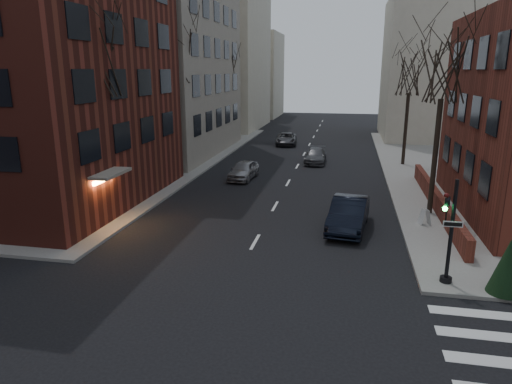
% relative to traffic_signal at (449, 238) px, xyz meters
% --- Properties ---
extents(sidewalk_far_left, '(44.00, 44.00, 0.15)m').
position_rel_traffic_signal_xyz_m(sidewalk_far_left, '(-36.94, 21.01, -1.83)').
color(sidewalk_far_left, gray).
rests_on(sidewalk_far_left, ground).
extents(building_left_brick, '(15.00, 15.00, 18.00)m').
position_rel_traffic_signal_xyz_m(building_left_brick, '(-23.44, 7.51, 7.09)').
color(building_left_brick, maroon).
rests_on(building_left_brick, ground).
extents(building_left_tan, '(18.00, 18.00, 28.00)m').
position_rel_traffic_signal_xyz_m(building_left_tan, '(-24.94, 25.01, 12.09)').
color(building_left_tan, gray).
rests_on(building_left_tan, ground).
extents(low_wall_right, '(0.35, 16.00, 1.00)m').
position_rel_traffic_signal_xyz_m(low_wall_right, '(1.36, 10.01, -1.26)').
color(low_wall_right, maroon).
rests_on(low_wall_right, sidewalk_far_right).
extents(building_distant_la, '(14.00, 16.00, 18.00)m').
position_rel_traffic_signal_xyz_m(building_distant_la, '(-22.94, 46.01, 7.09)').
color(building_distant_la, beige).
rests_on(building_distant_la, ground).
extents(building_distant_ra, '(14.00, 14.00, 16.00)m').
position_rel_traffic_signal_xyz_m(building_distant_ra, '(7.06, 41.01, 6.09)').
color(building_distant_ra, beige).
rests_on(building_distant_ra, ground).
extents(building_distant_lb, '(10.00, 12.00, 14.00)m').
position_rel_traffic_signal_xyz_m(building_distant_lb, '(-20.94, 63.01, 5.09)').
color(building_distant_lb, beige).
rests_on(building_distant_lb, ground).
extents(traffic_signal, '(0.76, 0.44, 4.00)m').
position_rel_traffic_signal_xyz_m(traffic_signal, '(0.00, 0.00, 0.00)').
color(traffic_signal, black).
rests_on(traffic_signal, sidewalk_far_right).
extents(tree_left_a, '(4.18, 4.18, 10.26)m').
position_rel_traffic_signal_xyz_m(tree_left_a, '(-16.74, 5.01, 6.56)').
color(tree_left_a, '#2D231C').
rests_on(tree_left_a, sidewalk_far_left).
extents(tree_left_b, '(4.40, 4.40, 10.80)m').
position_rel_traffic_signal_xyz_m(tree_left_b, '(-16.74, 17.01, 7.00)').
color(tree_left_b, '#2D231C').
rests_on(tree_left_b, sidewalk_far_left).
extents(tree_left_c, '(3.96, 3.96, 9.72)m').
position_rel_traffic_signal_xyz_m(tree_left_c, '(-16.74, 31.01, 6.12)').
color(tree_left_c, '#2D231C').
rests_on(tree_left_c, sidewalk_far_left).
extents(tree_right_a, '(3.96, 3.96, 9.72)m').
position_rel_traffic_signal_xyz_m(tree_right_a, '(0.86, 9.01, 6.12)').
color(tree_right_a, '#2D231C').
rests_on(tree_right_a, sidewalk_far_right).
extents(tree_right_b, '(3.74, 3.74, 9.18)m').
position_rel_traffic_signal_xyz_m(tree_right_b, '(0.86, 23.01, 5.68)').
color(tree_right_b, '#2D231C').
rests_on(tree_right_b, sidewalk_far_right).
extents(streetlamp_near, '(0.36, 0.36, 6.28)m').
position_rel_traffic_signal_xyz_m(streetlamp_near, '(-16.14, 13.01, 2.33)').
color(streetlamp_near, black).
rests_on(streetlamp_near, sidewalk_far_left).
extents(streetlamp_far, '(0.36, 0.36, 6.28)m').
position_rel_traffic_signal_xyz_m(streetlamp_far, '(-16.14, 33.01, 2.33)').
color(streetlamp_far, black).
rests_on(streetlamp_far, sidewalk_far_left).
extents(parked_sedan, '(2.27, 5.10, 1.63)m').
position_rel_traffic_signal_xyz_m(parked_sedan, '(-3.61, 5.74, -1.09)').
color(parked_sedan, black).
rests_on(parked_sedan, ground).
extents(car_lane_silver, '(1.91, 4.14, 1.38)m').
position_rel_traffic_signal_xyz_m(car_lane_silver, '(-11.37, 15.53, -1.22)').
color(car_lane_silver, gray).
rests_on(car_lane_silver, ground).
extents(car_lane_gray, '(1.76, 4.33, 1.26)m').
position_rel_traffic_signal_xyz_m(car_lane_gray, '(-6.55, 22.75, -1.28)').
color(car_lane_gray, '#45454A').
rests_on(car_lane_gray, ground).
extents(car_lane_far, '(2.54, 4.83, 1.30)m').
position_rel_traffic_signal_xyz_m(car_lane_far, '(-10.42, 32.26, -1.26)').
color(car_lane_far, '#3A3A3F').
rests_on(car_lane_far, ground).
extents(sandwich_board, '(0.49, 0.59, 0.82)m').
position_rel_traffic_signal_xyz_m(sandwich_board, '(0.29, 6.86, -1.35)').
color(sandwich_board, silver).
rests_on(sandwich_board, sidewalk_far_right).
extents(evergreen_shrub, '(1.60, 1.60, 2.05)m').
position_rel_traffic_signal_xyz_m(evergreen_shrub, '(1.95, -0.49, -0.73)').
color(evergreen_shrub, black).
rests_on(evergreen_shrub, sidewalk_far_right).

